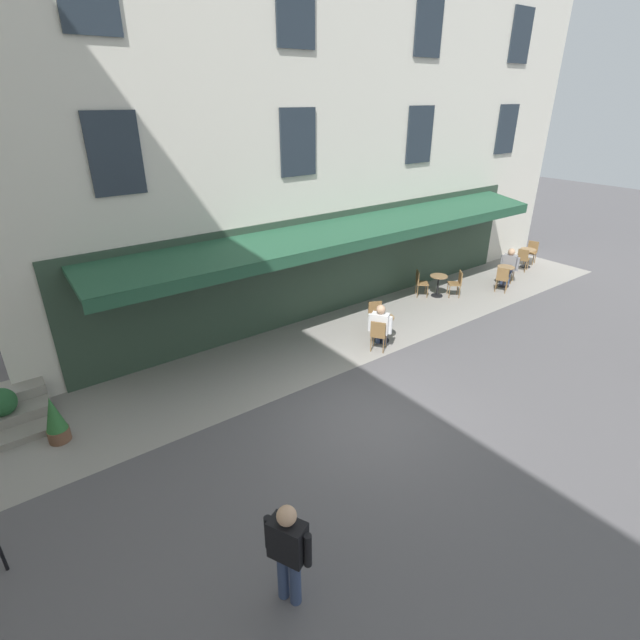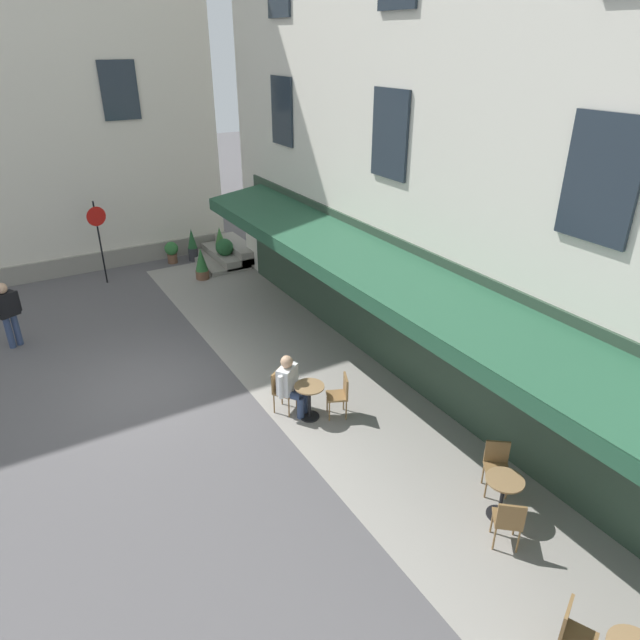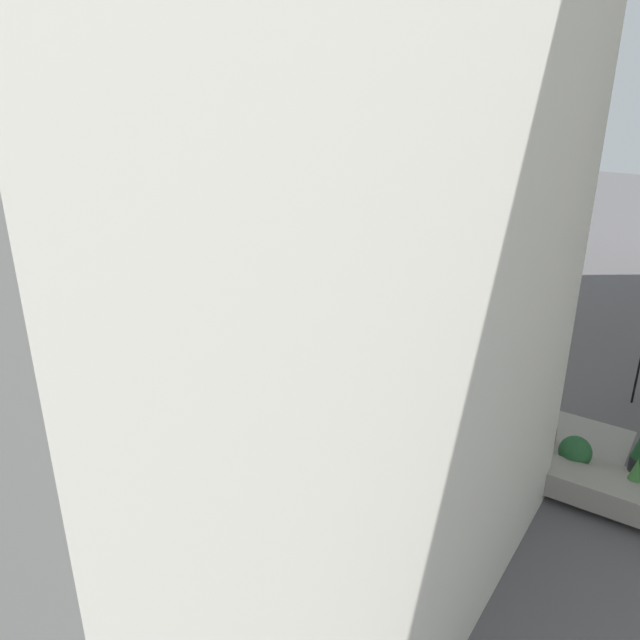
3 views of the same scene
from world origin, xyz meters
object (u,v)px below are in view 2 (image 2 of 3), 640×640
(potted_plant_by_steps, at_px, (225,250))
(potted_plant_entrance_right, at_px, (172,251))
(cafe_chair_wicker_by_window, at_px, (281,387))
(cafe_chair_wicker_kerbside, at_px, (572,631))
(potted_plant_entrance_left, at_px, (201,264))
(cafe_table_mid_terrace, at_px, (503,492))
(cafe_chair_wicker_under_awning, at_px, (497,462))
(cafe_chair_wicker_back_row, at_px, (341,392))
(walking_pedestrian_in_black, at_px, (7,310))
(potted_plant_mid_terrace, at_px, (192,245))
(no_parking_sign, at_px, (98,228))
(potted_plant_under_sign, at_px, (220,241))
(cafe_table_near_entrance, at_px, (309,397))
(cafe_chair_wicker_facing_street, at_px, (509,519))
(seated_companion_in_white, at_px, (291,383))

(potted_plant_by_steps, xyz_separation_m, potted_plant_entrance_right, (1.12, 1.49, -0.11))
(cafe_chair_wicker_by_window, distance_m, potted_plant_by_steps, 8.76)
(cafe_chair_wicker_kerbside, distance_m, potted_plant_entrance_left, 14.18)
(cafe_table_mid_terrace, bearing_deg, cafe_chair_wicker_under_awning, -37.10)
(cafe_chair_wicker_back_row, distance_m, potted_plant_entrance_left, 8.47)
(walking_pedestrian_in_black, distance_m, potted_plant_mid_terrace, 6.95)
(no_parking_sign, xyz_separation_m, potted_plant_by_steps, (-0.40, -3.81, -1.27))
(potted_plant_under_sign, bearing_deg, cafe_table_mid_terrace, 176.88)
(cafe_table_near_entrance, distance_m, cafe_chair_wicker_back_row, 0.63)
(cafe_chair_wicker_facing_street, xyz_separation_m, walking_pedestrian_in_black, (10.66, 5.75, 0.44))
(seated_companion_in_white, height_order, potted_plant_entrance_left, seated_companion_in_white)
(seated_companion_in_white, xyz_separation_m, potted_plant_mid_terrace, (9.65, -1.28, -0.15))
(cafe_chair_wicker_facing_street, relative_size, potted_plant_mid_terrace, 0.81)
(cafe_chair_wicker_kerbside, height_order, potted_plant_entrance_left, potted_plant_entrance_left)
(cafe_chair_wicker_by_window, distance_m, potted_plant_mid_terrace, 9.58)
(cafe_table_near_entrance, relative_size, no_parking_sign, 0.29)
(cafe_chair_wicker_by_window, height_order, potted_plant_entrance_right, cafe_chair_wicker_by_window)
(seated_companion_in_white, xyz_separation_m, no_parking_sign, (9.05, 1.75, 1.09))
(cafe_chair_wicker_kerbside, bearing_deg, cafe_table_near_entrance, 2.17)
(cafe_table_near_entrance, distance_m, cafe_chair_wicker_under_awning, 3.75)
(potted_plant_mid_terrace, distance_m, potted_plant_entrance_right, 0.73)
(potted_plant_by_steps, bearing_deg, cafe_chair_wicker_back_row, 172.31)
(cafe_chair_wicker_under_awning, xyz_separation_m, potted_plant_mid_terrace, (13.34, 0.65, 0.00))
(cafe_chair_wicker_kerbside, distance_m, no_parking_sign, 15.57)
(cafe_table_mid_terrace, bearing_deg, cafe_chair_wicker_by_window, 20.98)
(seated_companion_in_white, bearing_deg, cafe_table_near_entrance, -145.01)
(potted_plant_by_steps, distance_m, potted_plant_mid_terrace, 1.26)
(cafe_chair_wicker_facing_street, xyz_separation_m, potted_plant_under_sign, (14.37, -1.16, -0.05))
(cafe_chair_wicker_facing_street, distance_m, potted_plant_entrance_left, 12.55)
(cafe_table_mid_terrace, distance_m, seated_companion_in_white, 4.48)
(cafe_chair_wicker_back_row, bearing_deg, walking_pedestrian_in_black, 39.46)
(walking_pedestrian_in_black, height_order, no_parking_sign, no_parking_sign)
(cafe_table_near_entrance, bearing_deg, walking_pedestrian_in_black, 37.41)
(cafe_chair_wicker_kerbside, bearing_deg, potted_plant_entrance_left, -2.01)
(cafe_chair_wicker_under_awning, distance_m, potted_plant_mid_terrace, 13.35)
(cafe_table_near_entrance, relative_size, cafe_chair_wicker_under_awning, 0.82)
(cafe_table_mid_terrace, bearing_deg, potted_plant_by_steps, -2.29)
(cafe_chair_wicker_under_awning, bearing_deg, cafe_table_near_entrance, 26.85)
(cafe_chair_wicker_by_window, height_order, potted_plant_under_sign, potted_plant_under_sign)
(seated_companion_in_white, xyz_separation_m, potted_plant_under_sign, (9.69, -2.31, -0.20))
(cafe_table_mid_terrace, height_order, no_parking_sign, no_parking_sign)
(potted_plant_under_sign, height_order, potted_plant_mid_terrace, potted_plant_mid_terrace)
(walking_pedestrian_in_black, height_order, potted_plant_mid_terrace, walking_pedestrian_in_black)
(cafe_table_mid_terrace, distance_m, potted_plant_entrance_right, 14.00)
(cafe_chair_wicker_back_row, distance_m, no_parking_sign, 10.06)
(cafe_chair_wicker_by_window, distance_m, cafe_chair_wicker_kerbside, 6.51)
(cafe_chair_wicker_facing_street, distance_m, cafe_chair_wicker_kerbside, 1.76)
(cafe_chair_wicker_under_awning, xyz_separation_m, cafe_chair_wicker_kerbside, (-2.61, 1.47, 0.00))
(potted_plant_entrance_left, bearing_deg, no_parking_sign, 66.45)
(walking_pedestrian_in_black, bearing_deg, seated_companion_in_white, -142.45)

